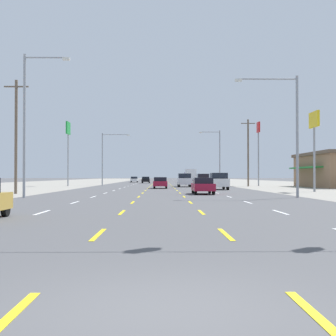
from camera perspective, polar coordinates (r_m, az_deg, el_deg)
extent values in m
plane|color=#4C4C4F|center=(71.45, -0.87, -2.31)|extent=(572.00, 572.00, 0.00)
cube|color=gray|center=(75.61, -19.99, -2.17)|extent=(28.00, 440.00, 0.01)
cube|color=gray|center=(75.63, 18.25, -2.18)|extent=(28.00, 440.00, 0.01)
cube|color=white|center=(20.67, -15.58, -5.43)|extent=(0.14, 2.60, 0.01)
cube|color=white|center=(27.97, -11.67, -4.28)|extent=(0.14, 2.60, 0.01)
cube|color=white|center=(35.36, -9.40, -3.60)|extent=(0.14, 2.60, 0.01)
cube|color=white|center=(42.79, -7.91, -3.15)|extent=(0.14, 2.60, 0.01)
cube|color=white|center=(50.23, -6.86, -2.84)|extent=(0.14, 2.60, 0.01)
cube|color=white|center=(57.70, -6.09, -2.60)|extent=(0.14, 2.60, 0.01)
cube|color=white|center=(65.17, -5.49, -2.42)|extent=(0.14, 2.60, 0.01)
cube|color=white|center=(72.64, -5.01, -2.28)|extent=(0.14, 2.60, 0.01)
cube|color=white|center=(80.12, -4.63, -2.16)|extent=(0.14, 2.60, 0.01)
cube|color=white|center=(87.61, -4.31, -2.06)|extent=(0.14, 2.60, 0.01)
cube|color=white|center=(95.09, -4.04, -1.98)|extent=(0.14, 2.60, 0.01)
cube|color=white|center=(102.58, -3.81, -1.91)|extent=(0.14, 2.60, 0.01)
cube|color=white|center=(110.07, -3.61, -1.85)|extent=(0.14, 2.60, 0.01)
cube|color=white|center=(117.56, -3.44, -1.80)|extent=(0.14, 2.60, 0.01)
cube|color=white|center=(125.06, -3.28, -1.75)|extent=(0.14, 2.60, 0.01)
cube|color=white|center=(132.55, -3.15, -1.71)|extent=(0.14, 2.60, 0.01)
cube|color=white|center=(140.04, -3.03, -1.67)|extent=(0.14, 2.60, 0.01)
cube|color=white|center=(147.54, -2.92, -1.64)|extent=(0.14, 2.60, 0.01)
cube|color=white|center=(155.03, -2.82, -1.61)|extent=(0.14, 2.60, 0.01)
cube|color=white|center=(162.53, -2.73, -1.58)|extent=(0.14, 2.60, 0.01)
cube|color=white|center=(170.02, -2.65, -1.56)|extent=(0.14, 2.60, 0.01)
cube|color=white|center=(177.52, -2.57, -1.53)|extent=(0.14, 2.60, 0.01)
cube|color=white|center=(185.02, -2.51, -1.51)|extent=(0.14, 2.60, 0.01)
cube|color=white|center=(192.51, -2.44, -1.49)|extent=(0.14, 2.60, 0.01)
cube|color=white|center=(200.01, -2.39, -1.48)|extent=(0.14, 2.60, 0.01)
cube|color=white|center=(207.51, -2.33, -1.46)|extent=(0.14, 2.60, 0.01)
cube|color=white|center=(215.01, -2.28, -1.44)|extent=(0.14, 2.60, 0.01)
cube|color=white|center=(222.50, -2.23, -1.43)|extent=(0.14, 2.60, 0.01)
cube|color=yellow|center=(5.47, -20.20, -18.00)|extent=(0.14, 2.60, 0.01)
cube|color=yellow|center=(12.66, -8.78, -8.28)|extent=(0.14, 2.60, 0.01)
cube|color=yellow|center=(20.07, -5.83, -5.59)|extent=(0.14, 2.60, 0.01)
cube|color=yellow|center=(27.54, -4.48, -4.35)|extent=(0.14, 2.60, 0.01)
cube|color=yellow|center=(35.02, -3.71, -3.64)|extent=(0.14, 2.60, 0.01)
cube|color=yellow|center=(42.50, -3.21, -3.18)|extent=(0.14, 2.60, 0.01)
cube|color=yellow|center=(49.99, -2.86, -2.85)|extent=(0.14, 2.60, 0.01)
cube|color=yellow|center=(57.48, -2.61, -2.61)|extent=(0.14, 2.60, 0.01)
cube|color=yellow|center=(64.98, -2.41, -2.43)|extent=(0.14, 2.60, 0.01)
cube|color=yellow|center=(72.47, -2.25, -2.28)|extent=(0.14, 2.60, 0.01)
cube|color=yellow|center=(79.97, -2.12, -2.17)|extent=(0.14, 2.60, 0.01)
cube|color=yellow|center=(87.47, -2.02, -2.07)|extent=(0.14, 2.60, 0.01)
cube|color=yellow|center=(94.97, -1.93, -1.98)|extent=(0.14, 2.60, 0.01)
cube|color=yellow|center=(102.46, -1.85, -1.91)|extent=(0.14, 2.60, 0.01)
cube|color=yellow|center=(109.96, -1.79, -1.85)|extent=(0.14, 2.60, 0.01)
cube|color=yellow|center=(117.46, -1.73, -1.80)|extent=(0.14, 2.60, 0.01)
cube|color=yellow|center=(124.96, -1.68, -1.75)|extent=(0.14, 2.60, 0.01)
cube|color=yellow|center=(132.46, -1.63, -1.71)|extent=(0.14, 2.60, 0.01)
cube|color=yellow|center=(139.96, -1.59, -1.67)|extent=(0.14, 2.60, 0.01)
cube|color=yellow|center=(147.45, -1.56, -1.64)|extent=(0.14, 2.60, 0.01)
cube|color=yellow|center=(154.95, -1.53, -1.61)|extent=(0.14, 2.60, 0.01)
cube|color=yellow|center=(162.45, -1.50, -1.58)|extent=(0.14, 2.60, 0.01)
cube|color=yellow|center=(169.95, -1.47, -1.56)|extent=(0.14, 2.60, 0.01)
cube|color=yellow|center=(177.45, -1.44, -1.54)|extent=(0.14, 2.60, 0.01)
cube|color=yellow|center=(184.95, -1.42, -1.51)|extent=(0.14, 2.60, 0.01)
cube|color=yellow|center=(192.45, -1.40, -1.50)|extent=(0.14, 2.60, 0.01)
cube|color=yellow|center=(199.95, -1.38, -1.48)|extent=(0.14, 2.60, 0.01)
cube|color=yellow|center=(207.45, -1.36, -1.46)|extent=(0.14, 2.60, 0.01)
cube|color=yellow|center=(214.95, -1.35, -1.45)|extent=(0.14, 2.60, 0.01)
cube|color=yellow|center=(222.45, -1.33, -1.43)|extent=(0.14, 2.60, 0.01)
cube|color=yellow|center=(5.49, 19.05, -17.94)|extent=(0.14, 2.60, 0.01)
cube|color=yellow|center=(12.66, 7.28, -8.28)|extent=(0.14, 2.60, 0.01)
cube|color=yellow|center=(20.08, 4.22, -5.59)|extent=(0.14, 2.60, 0.01)
cube|color=yellow|center=(27.54, 2.83, -4.35)|extent=(0.14, 2.60, 0.01)
cube|color=yellow|center=(35.02, 2.03, -3.64)|extent=(0.14, 2.60, 0.01)
cube|color=yellow|center=(42.50, 1.51, -3.18)|extent=(0.14, 2.60, 0.01)
cube|color=yellow|center=(49.99, 1.15, -2.85)|extent=(0.14, 2.60, 0.01)
cube|color=yellow|center=(57.49, 0.89, -2.62)|extent=(0.14, 2.60, 0.01)
cube|color=yellow|center=(64.98, 0.68, -2.43)|extent=(0.14, 2.60, 0.01)
cube|color=yellow|center=(72.48, 0.52, -2.28)|extent=(0.14, 2.60, 0.01)
cube|color=yellow|center=(79.97, 0.39, -2.17)|extent=(0.14, 2.60, 0.01)
cube|color=yellow|center=(87.47, 0.28, -2.07)|extent=(0.14, 2.60, 0.01)
cube|color=yellow|center=(94.97, 0.19, -1.98)|extent=(0.14, 2.60, 0.01)
cube|color=yellow|center=(102.46, 0.11, -1.91)|extent=(0.14, 2.60, 0.01)
cube|color=yellow|center=(109.96, 0.04, -1.85)|extent=(0.14, 2.60, 0.01)
cube|color=yellow|center=(117.46, -0.02, -1.80)|extent=(0.14, 2.60, 0.01)
cube|color=yellow|center=(124.96, -0.07, -1.75)|extent=(0.14, 2.60, 0.01)
cube|color=yellow|center=(132.46, -0.12, -1.71)|extent=(0.14, 2.60, 0.01)
cube|color=yellow|center=(139.96, -0.16, -1.67)|extent=(0.14, 2.60, 0.01)
cube|color=yellow|center=(147.46, -0.20, -1.64)|extent=(0.14, 2.60, 0.01)
cube|color=yellow|center=(154.95, -0.23, -1.61)|extent=(0.14, 2.60, 0.01)
cube|color=yellow|center=(162.45, -0.26, -1.58)|extent=(0.14, 2.60, 0.01)
cube|color=yellow|center=(169.95, -0.29, -1.56)|extent=(0.14, 2.60, 0.01)
cube|color=yellow|center=(177.45, -0.31, -1.54)|extent=(0.14, 2.60, 0.01)
cube|color=yellow|center=(184.95, -0.34, -1.51)|extent=(0.14, 2.60, 0.01)
cube|color=yellow|center=(192.45, -0.36, -1.50)|extent=(0.14, 2.60, 0.01)
cube|color=yellow|center=(199.95, -0.38, -1.48)|extent=(0.14, 2.60, 0.01)
cube|color=yellow|center=(207.45, -0.40, -1.46)|extent=(0.14, 2.60, 0.01)
cube|color=yellow|center=(214.95, -0.41, -1.45)|extent=(0.14, 2.60, 0.01)
cube|color=yellow|center=(222.45, -0.43, -1.43)|extent=(0.14, 2.60, 0.01)
cube|color=white|center=(20.69, 13.97, -5.43)|extent=(0.14, 2.60, 0.01)
cube|color=white|center=(27.99, 10.02, -4.28)|extent=(0.14, 2.60, 0.01)
cube|color=white|center=(35.37, 7.71, -3.61)|extent=(0.14, 2.60, 0.01)
cube|color=white|center=(42.79, 6.21, -3.16)|extent=(0.14, 2.60, 0.01)
cube|color=white|center=(50.24, 5.15, -2.84)|extent=(0.14, 2.60, 0.01)
cube|color=white|center=(57.70, 4.37, -2.61)|extent=(0.14, 2.60, 0.01)
cube|color=white|center=(65.17, 3.76, -2.42)|extent=(0.14, 2.60, 0.01)
cube|color=white|center=(72.65, 3.28, -2.28)|extent=(0.14, 2.60, 0.01)
cube|color=white|center=(80.13, 2.89, -2.16)|extent=(0.14, 2.60, 0.01)
cube|color=white|center=(87.61, 2.57, -2.07)|extent=(0.14, 2.60, 0.01)
cube|color=white|center=(95.10, 2.30, -1.98)|extent=(0.14, 2.60, 0.01)
cube|color=white|center=(102.58, 2.06, -1.91)|extent=(0.14, 2.60, 0.01)
cube|color=white|center=(110.07, 1.86, -1.85)|extent=(0.14, 2.60, 0.01)
cube|color=white|center=(117.57, 1.69, -1.80)|extent=(0.14, 2.60, 0.01)
cube|color=white|center=(125.06, 1.53, -1.75)|extent=(0.14, 2.60, 0.01)
cube|color=white|center=(132.55, 1.39, -1.71)|extent=(0.14, 2.60, 0.01)
cube|color=white|center=(140.04, 1.27, -1.67)|extent=(0.14, 2.60, 0.01)
cube|color=white|center=(147.54, 1.16, -1.64)|extent=(0.14, 2.60, 0.01)
cube|color=white|center=(155.03, 1.06, -1.61)|extent=(0.14, 2.60, 0.01)
cube|color=white|center=(162.53, 0.97, -1.58)|extent=(0.14, 2.60, 0.01)
cube|color=white|center=(170.03, 0.89, -1.56)|extent=(0.14, 2.60, 0.01)
cube|color=white|center=(177.52, 0.82, -1.54)|extent=(0.14, 2.60, 0.01)
cube|color=white|center=(185.02, 0.75, -1.51)|extent=(0.14, 2.60, 0.01)
cube|color=white|center=(192.52, 0.68, -1.50)|extent=(0.14, 2.60, 0.01)
cube|color=white|center=(200.01, 0.62, -1.48)|extent=(0.14, 2.60, 0.01)
cube|color=white|center=(207.51, 0.57, -1.46)|extent=(0.14, 2.60, 0.01)
cube|color=white|center=(215.01, 0.52, -1.45)|extent=(0.14, 2.60, 0.01)
cube|color=white|center=(222.50, 0.47, -1.43)|extent=(0.14, 2.60, 0.01)
cylinder|color=black|center=(19.07, -19.80, -4.89)|extent=(0.20, 0.60, 0.60)
cube|color=maroon|center=(40.32, 4.42, -2.41)|extent=(1.80, 4.50, 0.62)
cube|color=black|center=(40.21, 4.43, -1.60)|extent=(1.62, 2.10, 0.52)
cylinder|color=black|center=(41.81, 3.17, -2.78)|extent=(0.22, 0.64, 0.64)
cylinder|color=black|center=(41.94, 5.27, -2.77)|extent=(0.22, 0.64, 0.64)
cylinder|color=black|center=(38.72, 3.49, -2.92)|extent=(0.22, 0.64, 0.64)
cylinder|color=black|center=(38.86, 5.76, -2.91)|extent=(0.22, 0.64, 0.64)
cube|color=white|center=(54.00, 6.39, -1.83)|extent=(1.98, 4.90, 0.92)
cube|color=black|center=(53.95, 6.40, -0.98)|extent=(1.82, 2.70, 0.68)
cylinder|color=black|center=(55.60, 5.31, -2.28)|extent=(0.26, 0.76, 0.76)
cylinder|color=black|center=(55.81, 7.03, -2.27)|extent=(0.26, 0.76, 0.76)
cylinder|color=black|center=(52.22, 5.71, -2.36)|extent=(0.26, 0.76, 0.76)
cylinder|color=black|center=(52.44, 7.54, -2.35)|extent=(0.26, 0.76, 0.76)
cube|color=maroon|center=(58.73, -0.98, -1.97)|extent=(1.80, 4.50, 0.62)
cube|color=black|center=(58.63, -0.98, -1.42)|extent=(1.62, 2.10, 0.52)
cylinder|color=black|center=(60.29, -1.71, -2.24)|extent=(0.22, 0.64, 0.64)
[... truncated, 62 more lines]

